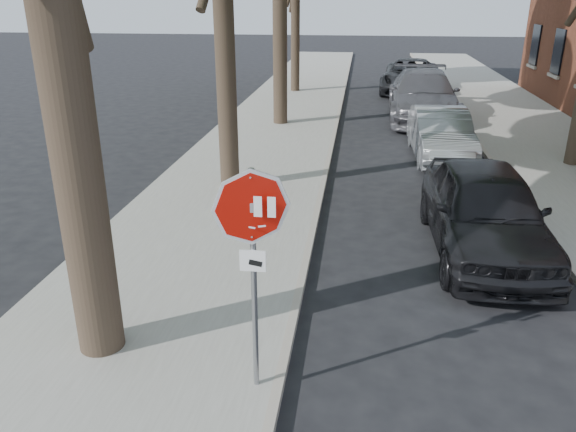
% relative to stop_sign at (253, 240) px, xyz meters
% --- Properties ---
extents(ground, '(120.00, 120.00, 0.00)m').
position_rel_stop_sign_xyz_m(ground, '(0.70, 0.03, -1.95)').
color(ground, black).
rests_on(ground, ground).
extents(sidewalk_left, '(4.00, 55.00, 0.12)m').
position_rel_stop_sign_xyz_m(sidewalk_left, '(-1.80, 12.03, -1.89)').
color(sidewalk_left, gray).
rests_on(sidewalk_left, ground).
extents(sidewalk_right, '(4.00, 55.00, 0.12)m').
position_rel_stop_sign_xyz_m(sidewalk_right, '(6.70, 12.03, -1.89)').
color(sidewalk_right, gray).
rests_on(sidewalk_right, ground).
extents(curb_left, '(0.12, 55.00, 0.13)m').
position_rel_stop_sign_xyz_m(curb_left, '(0.25, 12.03, -1.88)').
color(curb_left, '#9E9384').
rests_on(curb_left, ground).
extents(curb_right, '(0.12, 55.00, 0.13)m').
position_rel_stop_sign_xyz_m(curb_right, '(4.65, 12.03, -1.88)').
color(curb_right, '#9E9384').
rests_on(curb_right, ground).
extents(stop_sign, '(0.76, 0.34, 2.61)m').
position_rel_stop_sign_xyz_m(stop_sign, '(0.00, 0.00, 0.00)').
color(stop_sign, gray).
rests_on(stop_sign, sidewalk_left).
extents(car_a, '(1.94, 4.63, 1.56)m').
position_rel_stop_sign_xyz_m(car_a, '(3.30, 4.35, -1.17)').
color(car_a, black).
rests_on(car_a, ground).
extents(car_b, '(1.57, 4.18, 1.36)m').
position_rel_stop_sign_xyz_m(car_b, '(3.30, 10.54, -1.27)').
color(car_b, gray).
rests_on(car_b, ground).
extents(car_c, '(2.58, 6.00, 1.72)m').
position_rel_stop_sign_xyz_m(car_c, '(3.30, 15.87, -1.09)').
color(car_c, '#504F54').
rests_on(car_c, ground).
extents(car_d, '(3.11, 5.68, 1.51)m').
position_rel_stop_sign_xyz_m(car_d, '(3.30, 21.85, -1.19)').
color(car_d, black).
rests_on(car_d, ground).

